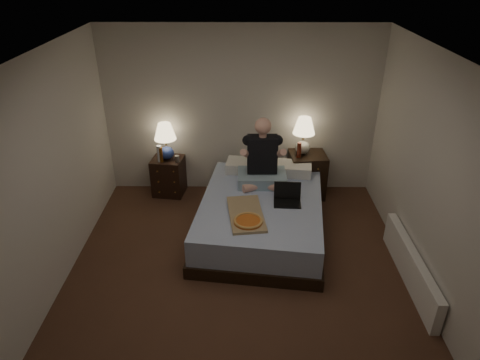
{
  "coord_description": "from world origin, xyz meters",
  "views": [
    {
      "loc": [
        0.04,
        -3.72,
        3.35
      ],
      "look_at": [
        0.0,
        0.9,
        0.85
      ],
      "focal_mm": 32.0,
      "sensor_mm": 36.0,
      "label": 1
    }
  ],
  "objects_px": {
    "nightstand_left": "(169,176)",
    "beer_bottle_right": "(299,150)",
    "beer_bottle_left": "(161,155)",
    "water_bottle": "(159,154)",
    "soda_can": "(177,159)",
    "lamp_left": "(166,141)",
    "person": "(263,153)",
    "lamp_right": "(303,136)",
    "radiator": "(411,267)",
    "pizza_box": "(248,222)",
    "bed": "(261,217)",
    "nightstand_right": "(307,175)",
    "laptop": "(288,196)"
  },
  "relations": [
    {
      "from": "beer_bottle_right",
      "to": "bed",
      "type": "bearing_deg",
      "value": -121.65
    },
    {
      "from": "radiator",
      "to": "beer_bottle_right",
      "type": "bearing_deg",
      "value": 120.37
    },
    {
      "from": "radiator",
      "to": "person",
      "type": "bearing_deg",
      "value": 139.82
    },
    {
      "from": "beer_bottle_right",
      "to": "person",
      "type": "relative_size",
      "value": 0.25
    },
    {
      "from": "beer_bottle_left",
      "to": "beer_bottle_right",
      "type": "bearing_deg",
      "value": -1.1
    },
    {
      "from": "soda_can",
      "to": "pizza_box",
      "type": "xyz_separation_m",
      "value": [
        1.03,
        -1.51,
        -0.09
      ]
    },
    {
      "from": "beer_bottle_right",
      "to": "person",
      "type": "distance_m",
      "value": 0.75
    },
    {
      "from": "nightstand_right",
      "to": "laptop",
      "type": "distance_m",
      "value": 1.22
    },
    {
      "from": "nightstand_right",
      "to": "radiator",
      "type": "height_order",
      "value": "nightstand_right"
    },
    {
      "from": "nightstand_left",
      "to": "water_bottle",
      "type": "relative_size",
      "value": 2.35
    },
    {
      "from": "nightstand_left",
      "to": "beer_bottle_right",
      "type": "distance_m",
      "value": 2.02
    },
    {
      "from": "pizza_box",
      "to": "beer_bottle_right",
      "type": "bearing_deg",
      "value": 55.87
    },
    {
      "from": "laptop",
      "to": "lamp_right",
      "type": "bearing_deg",
      "value": 77.64
    },
    {
      "from": "nightstand_right",
      "to": "beer_bottle_right",
      "type": "height_order",
      "value": "beer_bottle_right"
    },
    {
      "from": "nightstand_left",
      "to": "lamp_right",
      "type": "xyz_separation_m",
      "value": [
        2.02,
        -0.01,
        0.67
      ]
    },
    {
      "from": "soda_can",
      "to": "radiator",
      "type": "bearing_deg",
      "value": -33.34
    },
    {
      "from": "lamp_left",
      "to": "laptop",
      "type": "relative_size",
      "value": 1.65
    },
    {
      "from": "lamp_left",
      "to": "person",
      "type": "distance_m",
      "value": 1.53
    },
    {
      "from": "radiator",
      "to": "soda_can",
      "type": "bearing_deg",
      "value": 146.66
    },
    {
      "from": "bed",
      "to": "radiator",
      "type": "distance_m",
      "value": 1.9
    },
    {
      "from": "person",
      "to": "radiator",
      "type": "height_order",
      "value": "person"
    },
    {
      "from": "lamp_left",
      "to": "laptop",
      "type": "xyz_separation_m",
      "value": [
        1.7,
        -1.15,
        -0.24
      ]
    },
    {
      "from": "lamp_right",
      "to": "radiator",
      "type": "relative_size",
      "value": 0.35
    },
    {
      "from": "beer_bottle_right",
      "to": "soda_can",
      "type": "bearing_deg",
      "value": 178.98
    },
    {
      "from": "nightstand_left",
      "to": "bed",
      "type": "bearing_deg",
      "value": -29.75
    },
    {
      "from": "lamp_right",
      "to": "pizza_box",
      "type": "xyz_separation_m",
      "value": [
        -0.81,
        -1.61,
        -0.41
      ]
    },
    {
      "from": "water_bottle",
      "to": "soda_can",
      "type": "height_order",
      "value": "water_bottle"
    },
    {
      "from": "lamp_left",
      "to": "bed",
      "type": "bearing_deg",
      "value": -37.49
    },
    {
      "from": "person",
      "to": "soda_can",
      "type": "bearing_deg",
      "value": 156.86
    },
    {
      "from": "water_bottle",
      "to": "radiator",
      "type": "distance_m",
      "value": 3.69
    },
    {
      "from": "lamp_left",
      "to": "pizza_box",
      "type": "distance_m",
      "value": 2.04
    },
    {
      "from": "nightstand_right",
      "to": "beer_bottle_left",
      "type": "relative_size",
      "value": 2.97
    },
    {
      "from": "laptop",
      "to": "nightstand_right",
      "type": "bearing_deg",
      "value": 73.22
    },
    {
      "from": "lamp_right",
      "to": "nightstand_right",
      "type": "bearing_deg",
      "value": -17.65
    },
    {
      "from": "beer_bottle_left",
      "to": "radiator",
      "type": "distance_m",
      "value": 3.67
    },
    {
      "from": "lamp_right",
      "to": "pizza_box",
      "type": "height_order",
      "value": "lamp_right"
    },
    {
      "from": "beer_bottle_right",
      "to": "lamp_left",
      "type": "bearing_deg",
      "value": 175.94
    },
    {
      "from": "nightstand_right",
      "to": "beer_bottle_right",
      "type": "xyz_separation_m",
      "value": [
        -0.16,
        -0.1,
        0.46
      ]
    },
    {
      "from": "radiator",
      "to": "nightstand_left",
      "type": "bearing_deg",
      "value": 146.72
    },
    {
      "from": "soda_can",
      "to": "radiator",
      "type": "height_order",
      "value": "soda_can"
    },
    {
      "from": "bed",
      "to": "nightstand_left",
      "type": "distance_m",
      "value": 1.74
    },
    {
      "from": "lamp_left",
      "to": "lamp_right",
      "type": "relative_size",
      "value": 1.0
    },
    {
      "from": "lamp_right",
      "to": "pizza_box",
      "type": "relative_size",
      "value": 0.74
    },
    {
      "from": "lamp_left",
      "to": "lamp_right",
      "type": "xyz_separation_m",
      "value": [
        2.01,
        -0.01,
        0.1
      ]
    },
    {
      "from": "bed",
      "to": "beer_bottle_left",
      "type": "bearing_deg",
      "value": 153.89
    },
    {
      "from": "beer_bottle_right",
      "to": "radiator",
      "type": "relative_size",
      "value": 0.14
    },
    {
      "from": "bed",
      "to": "lamp_right",
      "type": "xyz_separation_m",
      "value": [
        0.63,
        1.05,
        0.71
      ]
    },
    {
      "from": "bed",
      "to": "laptop",
      "type": "height_order",
      "value": "laptop"
    },
    {
      "from": "nightstand_right",
      "to": "laptop",
      "type": "height_order",
      "value": "laptop"
    },
    {
      "from": "radiator",
      "to": "laptop",
      "type": "bearing_deg",
      "value": 147.64
    }
  ]
}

